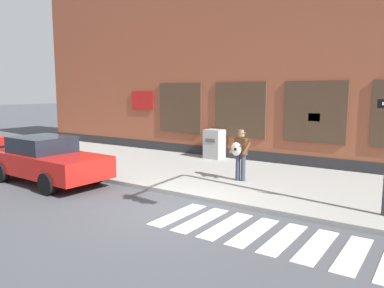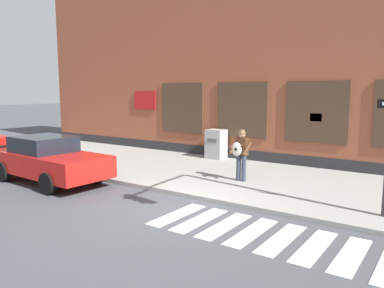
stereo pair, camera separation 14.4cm
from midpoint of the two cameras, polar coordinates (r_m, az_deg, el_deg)
name	(u,v)px [view 2 (the right image)]	position (r m, az deg, el deg)	size (l,w,h in m)	color
ground_plane	(170,209)	(9.76, -3.00, -9.93)	(160.00, 160.00, 0.00)	#424449
sidewalk	(242,178)	(13.00, 7.93, -5.14)	(28.00, 5.84, 0.13)	gray
building_backdrop	(297,56)	(17.27, 15.88, 12.80)	(28.00, 4.06, 9.10)	brown
crosswalk	(282,239)	(8.12, 14.00, -13.88)	(5.78, 1.90, 0.01)	silver
red_car	(48,159)	(13.29, -20.83, -2.21)	(4.67, 2.12, 1.53)	red
busker	(241,152)	(12.11, 7.77, -1.23)	(0.70, 0.52, 1.66)	#33384C
utility_box	(216,144)	(16.22, 3.95, 0.01)	(0.77, 0.70, 1.25)	#9E9E9E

